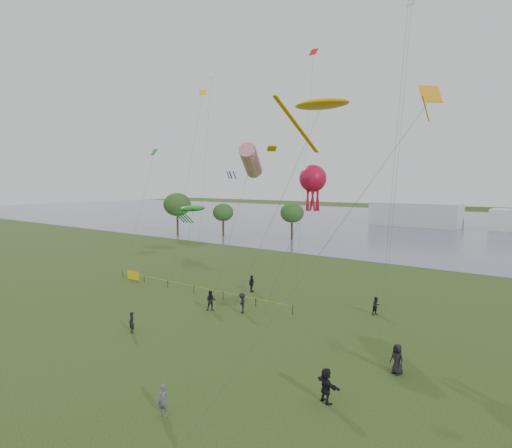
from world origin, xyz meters
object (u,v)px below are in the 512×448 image
Objects in this scene: kite_stingray at (321,105)px; kite_flyer at (163,400)px; fence at (155,280)px; kite_octopus at (313,179)px.

kite_flyer is at bearing -84.79° from kite_stingray.
fence is 1.27× the size of kite_stingray.
kite_stingray is (17.97, 4.84, 17.97)m from fence.
kite_stingray reaches higher than fence.
kite_stingray is 1.46× the size of kite_octopus.
kite_flyer is 28.74m from kite_stingray.
kite_flyer is at bearing -65.27° from kite_octopus.
fence is 15.18× the size of kite_flyer.
fence is at bearing -168.81° from kite_stingray.
fence is at bearing -156.03° from kite_octopus.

